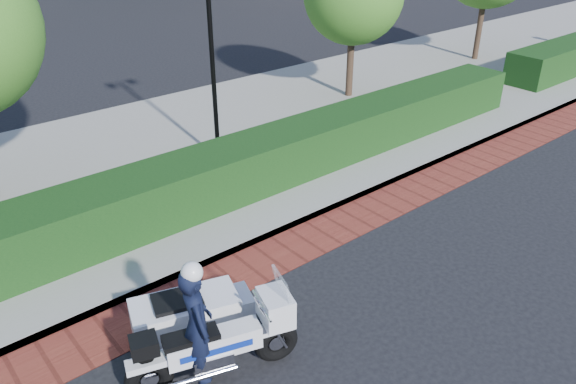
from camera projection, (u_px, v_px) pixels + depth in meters
ground at (350, 291)px, 8.77m from camera, size 120.00×120.00×0.00m
brick_strip at (289, 249)px, 9.79m from camera, size 60.00×1.00×0.01m
sidewalk at (163, 162)px, 12.80m from camera, size 60.00×8.00×0.15m
hedge_main at (220, 175)px, 10.90m from camera, size 18.00×1.20×1.00m
lamppost at (211, 33)px, 11.46m from camera, size 1.02×0.70×4.21m
police_motorcycle at (200, 325)px, 7.17m from camera, size 2.21×1.93×1.83m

